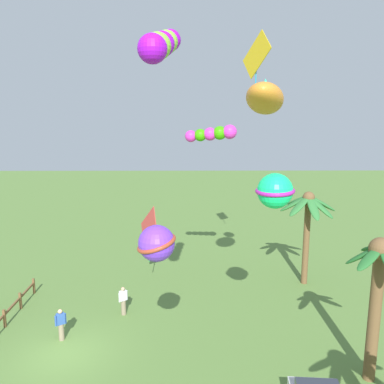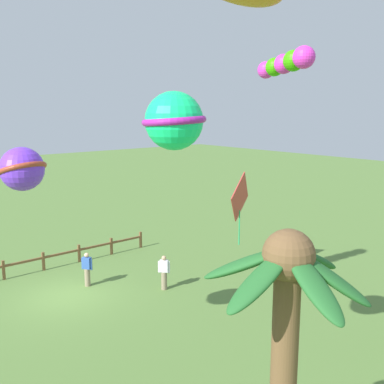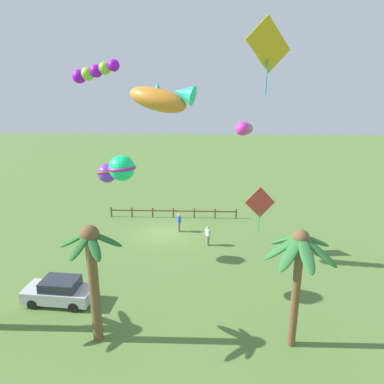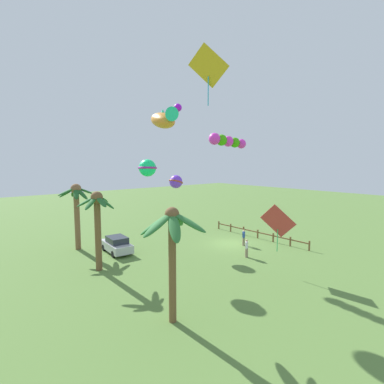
% 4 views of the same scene
% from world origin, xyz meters
% --- Properties ---
extents(ground_plane, '(120.00, 120.00, 0.00)m').
position_xyz_m(ground_plane, '(0.00, 0.00, 0.00)').
color(ground_plane, '#567A38').
extents(palm_tree_2, '(2.98, 2.83, 6.09)m').
position_xyz_m(palm_tree_2, '(1.75, 13.09, 4.29)').
color(palm_tree_2, brown).
rests_on(palm_tree_2, ground).
extents(rail_fence, '(11.87, 0.12, 0.95)m').
position_xyz_m(rail_fence, '(-0.49, -3.80, 0.58)').
color(rail_fence, brown).
rests_on(rail_fence, ground).
extents(spectator_0, '(0.40, 0.48, 1.59)m').
position_xyz_m(spectator_0, '(-1.24, -0.51, 0.81)').
color(spectator_0, gray).
rests_on(spectator_0, ground).
extents(spectator_1, '(0.42, 0.44, 1.59)m').
position_xyz_m(spectator_1, '(-3.71, 2.09, 0.81)').
color(spectator_1, gray).
rests_on(spectator_1, ground).
extents(kite_diamond_0, '(2.36, 1.20, 3.60)m').
position_xyz_m(kite_diamond_0, '(-7.42, 3.16, 3.90)').
color(kite_diamond_0, '#C03835').
extents(kite_tube_1, '(1.23, 2.84, 0.98)m').
position_xyz_m(kite_tube_1, '(-5.70, 6.97, 9.69)').
color(kite_tube_1, '#EE32C9').
extents(kite_ball_2, '(2.19, 2.19, 1.41)m').
position_xyz_m(kite_ball_2, '(1.06, 9.05, 7.80)').
color(kite_ball_2, '#14EF80').
extents(kite_ball_3, '(1.63, 1.61, 1.28)m').
position_xyz_m(kite_ball_3, '(3.17, 4.54, 6.36)').
color(kite_ball_3, '#7435EF').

